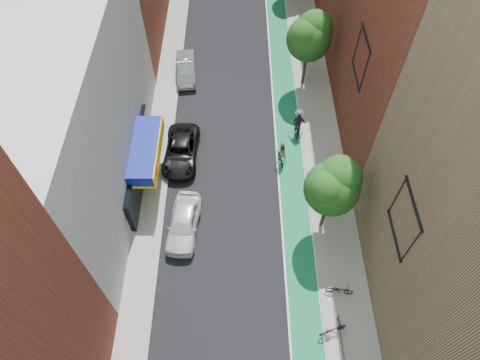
{
  "coord_description": "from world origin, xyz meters",
  "views": [
    {
      "loc": [
        0.11,
        -4.33,
        25.13
      ],
      "look_at": [
        0.19,
        12.71,
        1.5
      ],
      "focal_mm": 32.0,
      "sensor_mm": 36.0,
      "label": 1
    }
  ],
  "objects_px": {
    "parked_car_silver": "(186,69)",
    "parked_car_black": "(181,151)",
    "cyclist_lane_far": "(298,122)",
    "cyclist_lane_near": "(281,154)",
    "parked_car_white": "(184,223)",
    "cyclist_lane_mid": "(298,127)"
  },
  "relations": [
    {
      "from": "parked_car_black",
      "to": "parked_car_silver",
      "type": "distance_m",
      "value": 9.26
    },
    {
      "from": "parked_car_black",
      "to": "parked_car_silver",
      "type": "height_order",
      "value": "parked_car_silver"
    },
    {
      "from": "cyclist_lane_near",
      "to": "cyclist_lane_mid",
      "type": "relative_size",
      "value": 0.96
    },
    {
      "from": "cyclist_lane_near",
      "to": "cyclist_lane_far",
      "type": "bearing_deg",
      "value": -126.67
    },
    {
      "from": "parked_car_white",
      "to": "cyclist_lane_near",
      "type": "distance_m",
      "value": 8.85
    },
    {
      "from": "parked_car_black",
      "to": "cyclist_lane_mid",
      "type": "xyz_separation_m",
      "value": [
        8.87,
        2.29,
        0.06
      ]
    },
    {
      "from": "parked_car_white",
      "to": "parked_car_silver",
      "type": "height_order",
      "value": "parked_car_white"
    },
    {
      "from": "parked_car_black",
      "to": "cyclist_lane_far",
      "type": "height_order",
      "value": "cyclist_lane_far"
    },
    {
      "from": "parked_car_black",
      "to": "cyclist_lane_mid",
      "type": "height_order",
      "value": "cyclist_lane_mid"
    },
    {
      "from": "parked_car_white",
      "to": "parked_car_silver",
      "type": "distance_m",
      "value": 15.48
    },
    {
      "from": "cyclist_lane_near",
      "to": "cyclist_lane_mid",
      "type": "height_order",
      "value": "cyclist_lane_mid"
    },
    {
      "from": "parked_car_silver",
      "to": "parked_car_black",
      "type": "bearing_deg",
      "value": -93.51
    },
    {
      "from": "parked_car_black",
      "to": "parked_car_silver",
      "type": "relative_size",
      "value": 1.16
    },
    {
      "from": "parked_car_white",
      "to": "parked_car_black",
      "type": "bearing_deg",
      "value": 101.2
    },
    {
      "from": "parked_car_black",
      "to": "cyclist_lane_near",
      "type": "height_order",
      "value": "cyclist_lane_near"
    },
    {
      "from": "cyclist_lane_near",
      "to": "cyclist_lane_far",
      "type": "distance_m",
      "value": 3.44
    },
    {
      "from": "parked_car_black",
      "to": "cyclist_lane_far",
      "type": "bearing_deg",
      "value": 18.89
    },
    {
      "from": "parked_car_black",
      "to": "cyclist_lane_mid",
      "type": "relative_size",
      "value": 2.48
    },
    {
      "from": "cyclist_lane_mid",
      "to": "parked_car_white",
      "type": "bearing_deg",
      "value": 57.68
    },
    {
      "from": "cyclist_lane_mid",
      "to": "cyclist_lane_far",
      "type": "xyz_separation_m",
      "value": [
        -0.01,
        0.36,
        0.2
      ]
    },
    {
      "from": "parked_car_silver",
      "to": "cyclist_lane_near",
      "type": "xyz_separation_m",
      "value": [
        7.66,
        -9.7,
        0.14
      ]
    },
    {
      "from": "parked_car_white",
      "to": "parked_car_black",
      "type": "distance_m",
      "value": 6.23
    }
  ]
}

